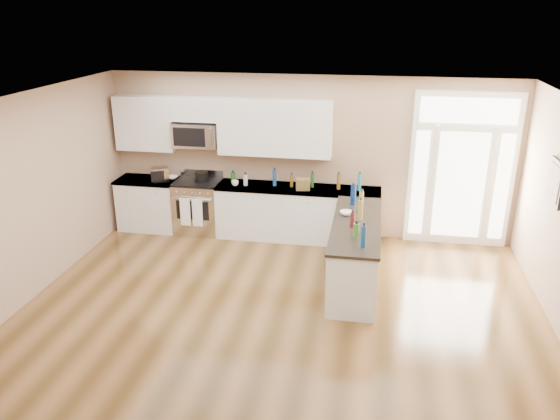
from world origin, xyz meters
name	(u,v)px	position (x,y,z in m)	size (l,w,h in m)	color
ground	(263,365)	(0.00, 0.00, 0.00)	(8.00, 8.00, 0.00)	#4B3315
room_shell	(261,227)	(0.00, 0.00, 1.71)	(8.00, 8.00, 8.00)	tan
back_cabinet_left	(150,205)	(-2.87, 3.69, 0.44)	(1.10, 0.66, 0.94)	silver
back_cabinet_right	(297,215)	(-0.16, 3.69, 0.44)	(2.85, 0.66, 0.94)	silver
peninsula_cabinet	(355,254)	(0.93, 2.24, 0.43)	(0.69, 2.32, 0.94)	silver
upper_cabinet_left	(146,123)	(-2.88, 3.83, 1.93)	(1.04, 0.33, 0.95)	silver
upper_cabinet_right	(275,128)	(-0.57, 3.83, 1.93)	(1.94, 0.33, 0.95)	silver
upper_cabinet_short	(195,109)	(-1.95, 3.83, 2.20)	(0.82, 0.33, 0.40)	silver
microwave	(196,135)	(-1.95, 3.80, 1.76)	(0.78, 0.41, 0.42)	silver
entry_door	(461,171)	(2.55, 3.95, 1.30)	(1.70, 0.10, 2.60)	white
wall_art_near	(555,182)	(3.47, 2.20, 1.70)	(0.05, 0.58, 0.58)	black
kitchen_range	(199,206)	(-1.94, 3.69, 0.48)	(0.79, 0.70, 1.08)	silver
stockpot	(201,176)	(-1.87, 3.73, 1.04)	(0.24, 0.24, 0.18)	black
toaster_oven	(160,174)	(-2.59, 3.63, 1.06)	(0.29, 0.23, 0.25)	silver
cardboard_box	(303,184)	(-0.04, 3.59, 1.04)	(0.23, 0.17, 0.19)	brown
bowl_left	(172,177)	(-2.44, 3.78, 0.96)	(0.20, 0.20, 0.05)	white
bowl_peninsula	(346,213)	(0.76, 2.52, 0.97)	(0.19, 0.19, 0.06)	white
cup_counter	(235,183)	(-1.23, 3.60, 0.99)	(0.12, 0.12, 0.09)	white
counter_bottles	(324,196)	(0.38, 2.95, 1.07)	(2.41, 2.43, 0.32)	#19591E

